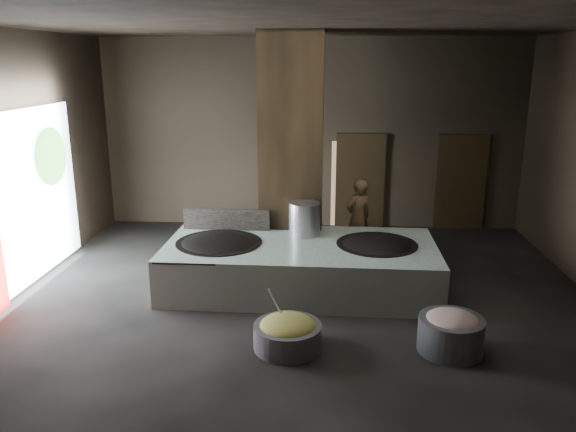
# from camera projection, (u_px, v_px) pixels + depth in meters

# --- Properties ---
(floor) EXTENTS (10.00, 9.00, 0.10)m
(floor) POSITION_uv_depth(u_px,v_px,m) (302.00, 301.00, 9.69)
(floor) COLOR black
(floor) RESTS_ON ground
(ceiling) EXTENTS (10.00, 9.00, 0.10)m
(ceiling) POSITION_uv_depth(u_px,v_px,m) (304.00, 20.00, 8.46)
(ceiling) COLOR black
(ceiling) RESTS_ON back_wall
(back_wall) EXTENTS (10.00, 0.10, 4.50)m
(back_wall) POSITION_uv_depth(u_px,v_px,m) (311.00, 134.00, 13.45)
(back_wall) COLOR black
(back_wall) RESTS_ON ground
(front_wall) EXTENTS (10.00, 0.10, 4.50)m
(front_wall) POSITION_uv_depth(u_px,v_px,m) (280.00, 272.00, 4.70)
(front_wall) COLOR black
(front_wall) RESTS_ON ground
(left_wall) EXTENTS (0.10, 9.00, 4.50)m
(left_wall) POSITION_uv_depth(u_px,v_px,m) (3.00, 166.00, 9.41)
(left_wall) COLOR black
(left_wall) RESTS_ON ground
(pillar) EXTENTS (1.20, 1.20, 4.50)m
(pillar) POSITION_uv_depth(u_px,v_px,m) (292.00, 151.00, 10.92)
(pillar) COLOR black
(pillar) RESTS_ON ground
(hearth_platform) EXTENTS (4.81, 2.36, 0.83)m
(hearth_platform) POSITION_uv_depth(u_px,v_px,m) (300.00, 266.00, 10.04)
(hearth_platform) COLOR silver
(hearth_platform) RESTS_ON ground
(platform_cap) EXTENTS (4.67, 2.24, 0.03)m
(platform_cap) POSITION_uv_depth(u_px,v_px,m) (300.00, 244.00, 9.94)
(platform_cap) COLOR black
(platform_cap) RESTS_ON hearth_platform
(wok_left) EXTENTS (1.51, 1.51, 0.42)m
(wok_left) POSITION_uv_depth(u_px,v_px,m) (219.00, 247.00, 10.00)
(wok_left) COLOR black
(wok_left) RESTS_ON hearth_platform
(wok_left_rim) EXTENTS (1.54, 1.54, 0.05)m
(wok_left_rim) POSITION_uv_depth(u_px,v_px,m) (219.00, 243.00, 9.98)
(wok_left_rim) COLOR black
(wok_left_rim) RESTS_ON hearth_platform
(wok_right) EXTENTS (1.40, 1.40, 0.39)m
(wok_right) POSITION_uv_depth(u_px,v_px,m) (377.00, 249.00, 9.91)
(wok_right) COLOR black
(wok_right) RESTS_ON hearth_platform
(wok_right_rim) EXTENTS (1.43, 1.43, 0.05)m
(wok_right_rim) POSITION_uv_depth(u_px,v_px,m) (377.00, 245.00, 9.89)
(wok_right_rim) COLOR black
(wok_right_rim) RESTS_ON hearth_platform
(stock_pot) EXTENTS (0.58, 0.58, 0.62)m
(stock_pot) POSITION_uv_depth(u_px,v_px,m) (305.00, 219.00, 10.38)
(stock_pot) COLOR #B3B5BC
(stock_pot) RESTS_ON hearth_platform
(splash_guard) EXTENTS (1.66, 0.09, 0.42)m
(splash_guard) POSITION_uv_depth(u_px,v_px,m) (226.00, 220.00, 10.69)
(splash_guard) COLOR black
(splash_guard) RESTS_ON hearth_platform
(cook) EXTENTS (0.70, 0.63, 1.62)m
(cook) POSITION_uv_depth(u_px,v_px,m) (358.00, 218.00, 11.62)
(cook) COLOR olive
(cook) RESTS_ON ground
(veg_basin) EXTENTS (1.21, 1.21, 0.36)m
(veg_basin) POSITION_uv_depth(u_px,v_px,m) (288.00, 336.00, 7.97)
(veg_basin) COLOR slate
(veg_basin) RESTS_ON ground
(veg_fill) EXTENTS (0.80, 0.80, 0.25)m
(veg_fill) POSITION_uv_depth(u_px,v_px,m) (288.00, 325.00, 7.92)
(veg_fill) COLOR olive
(veg_fill) RESTS_ON veg_basin
(ladle) EXTENTS (0.28, 0.31, 0.69)m
(ladle) POSITION_uv_depth(u_px,v_px,m) (278.00, 308.00, 8.02)
(ladle) COLOR #B3B5BC
(ladle) RESTS_ON veg_basin
(meat_basin) EXTENTS (0.92, 0.92, 0.50)m
(meat_basin) POSITION_uv_depth(u_px,v_px,m) (451.00, 335.00, 7.86)
(meat_basin) COLOR slate
(meat_basin) RESTS_ON ground
(meat_fill) EXTENTS (0.76, 0.76, 0.29)m
(meat_fill) POSITION_uv_depth(u_px,v_px,m) (452.00, 322.00, 7.81)
(meat_fill) COLOR #A26961
(meat_fill) RESTS_ON meat_basin
(doorway_near) EXTENTS (1.18, 0.08, 2.38)m
(doorway_near) POSITION_uv_depth(u_px,v_px,m) (360.00, 183.00, 13.58)
(doorway_near) COLOR black
(doorway_near) RESTS_ON ground
(doorway_near_glow) EXTENTS (0.89, 0.04, 2.09)m
(doorway_near_glow) POSITION_uv_depth(u_px,v_px,m) (349.00, 184.00, 13.66)
(doorway_near_glow) COLOR #8C6647
(doorway_near_glow) RESTS_ON ground
(doorway_far) EXTENTS (1.18, 0.08, 2.38)m
(doorway_far) POSITION_uv_depth(u_px,v_px,m) (461.00, 184.00, 13.42)
(doorway_far) COLOR black
(doorway_far) RESTS_ON ground
(doorway_far_glow) EXTENTS (0.83, 0.04, 1.98)m
(doorway_far_glow) POSITION_uv_depth(u_px,v_px,m) (455.00, 185.00, 13.59)
(doorway_far_glow) COLOR #8C6647
(doorway_far_glow) RESTS_ON ground
(left_opening) EXTENTS (0.04, 4.20, 3.10)m
(left_opening) POSITION_uv_depth(u_px,v_px,m) (20.00, 201.00, 9.77)
(left_opening) COLOR white
(left_opening) RESTS_ON ground
(tree_silhouette) EXTENTS (0.28, 1.10, 1.10)m
(tree_silhouette) POSITION_uv_depth(u_px,v_px,m) (51.00, 156.00, 10.66)
(tree_silhouette) COLOR #194714
(tree_silhouette) RESTS_ON left_opening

